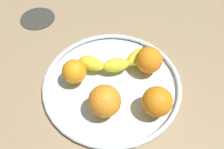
% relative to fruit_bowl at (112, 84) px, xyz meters
% --- Properties ---
extents(ground_plane, '(1.37, 1.37, 0.04)m').
position_rel_fruit_bowl_xyz_m(ground_plane, '(0.00, 0.00, -0.03)').
color(ground_plane, '#977E5E').
extents(fruit_bowl, '(0.36, 0.36, 0.02)m').
position_rel_fruit_bowl_xyz_m(fruit_bowl, '(0.00, 0.00, 0.00)').
color(fruit_bowl, silver).
rests_on(fruit_bowl, ground_plane).
extents(banana, '(0.20, 0.10, 0.04)m').
position_rel_fruit_bowl_xyz_m(banana, '(0.01, 0.05, 0.03)').
color(banana, yellow).
rests_on(banana, fruit_bowl).
extents(orange_front_left, '(0.08, 0.08, 0.08)m').
position_rel_fruit_bowl_xyz_m(orange_front_left, '(-0.01, -0.08, 0.05)').
color(orange_front_left, orange).
rests_on(orange_front_left, fruit_bowl).
extents(orange_back_right, '(0.06, 0.06, 0.06)m').
position_rel_fruit_bowl_xyz_m(orange_back_right, '(-0.10, 0.00, 0.04)').
color(orange_back_right, orange).
rests_on(orange_back_right, fruit_bowl).
extents(orange_front_right, '(0.07, 0.07, 0.07)m').
position_rel_fruit_bowl_xyz_m(orange_front_right, '(0.09, 0.05, 0.04)').
color(orange_front_right, orange).
rests_on(orange_front_right, fruit_bowl).
extents(orange_center, '(0.07, 0.07, 0.07)m').
position_rel_fruit_bowl_xyz_m(orange_center, '(0.11, -0.07, 0.04)').
color(orange_center, orange).
rests_on(orange_center, fruit_bowl).
extents(ambient_coaster, '(0.11, 0.11, 0.01)m').
position_rel_fruit_bowl_xyz_m(ambient_coaster, '(-0.27, 0.25, -0.01)').
color(ambient_coaster, '#35342E').
rests_on(ambient_coaster, ground_plane).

